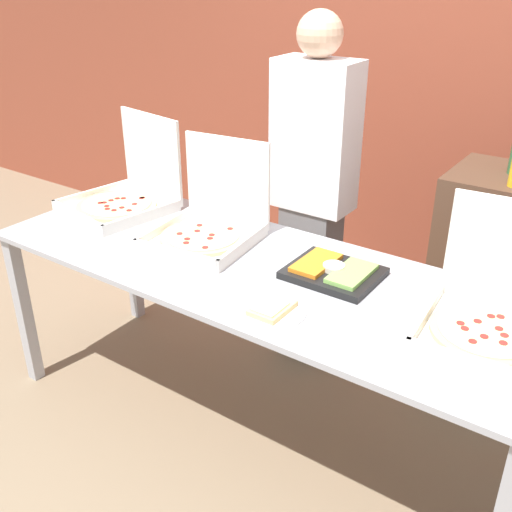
{
  "coord_description": "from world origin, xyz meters",
  "views": [
    {
      "loc": [
        1.27,
        -1.83,
        2.01
      ],
      "look_at": [
        0.0,
        0.0,
        0.9
      ],
      "focal_mm": 42.0,
      "sensor_mm": 36.0,
      "label": 1
    }
  ],
  "objects": [
    {
      "name": "brick_wall_behind",
      "position": [
        0.0,
        1.7,
        1.4
      ],
      "size": [
        10.0,
        0.06,
        2.8
      ],
      "color": "brown",
      "rests_on": "ground_plane"
    },
    {
      "name": "person_guest_plaid",
      "position": [
        -0.13,
        0.68,
        0.95
      ],
      "size": [
        0.4,
        0.22,
        1.81
      ],
      "rotation": [
        0.0,
        0.0,
        3.14
      ],
      "color": "slate",
      "rests_on": "ground_plane"
    },
    {
      "name": "ground_plane",
      "position": [
        0.0,
        0.0,
        0.0
      ],
      "size": [
        16.0,
        16.0,
        0.0
      ],
      "primitive_type": "plane",
      "color": "#847056"
    },
    {
      "name": "buffet_table",
      "position": [
        0.0,
        0.0,
        0.76
      ],
      "size": [
        2.44,
        0.86,
        0.85
      ],
      "color": "#A8AAB2",
      "rests_on": "ground_plane"
    },
    {
      "name": "pizza_box_far_right",
      "position": [
        -0.93,
        0.16,
        0.93
      ],
      "size": [
        0.54,
        0.55,
        0.46
      ],
      "rotation": [
        0.0,
        0.0,
        -0.17
      ],
      "color": "silver",
      "rests_on": "buffet_table"
    },
    {
      "name": "pizza_box_far_left",
      "position": [
        0.94,
        0.06,
        0.93
      ],
      "size": [
        0.47,
        0.49,
        0.43
      ],
      "rotation": [
        0.0,
        0.0,
        0.09
      ],
      "color": "silver",
      "rests_on": "buffet_table"
    },
    {
      "name": "paper_plate_front_right",
      "position": [
        0.25,
        -0.26,
        0.86
      ],
      "size": [
        0.25,
        0.25,
        0.03
      ],
      "color": "white",
      "rests_on": "buffet_table"
    },
    {
      "name": "veggie_tray",
      "position": [
        0.31,
        0.11,
        0.87
      ],
      "size": [
        0.36,
        0.3,
        0.05
      ],
      "color": "black",
      "rests_on": "buffet_table"
    },
    {
      "name": "sideboard_podium",
      "position": [
        0.83,
        0.97,
        0.56
      ],
      "size": [
        0.68,
        0.49,
        1.13
      ],
      "color": "#4C3323",
      "rests_on": "ground_plane"
    },
    {
      "name": "pizza_box_near_right",
      "position": [
        -0.34,
        0.11,
        0.93
      ],
      "size": [
        0.49,
        0.5,
        0.44
      ],
      "rotation": [
        0.0,
        0.0,
        0.12
      ],
      "color": "silver",
      "rests_on": "buffet_table"
    }
  ]
}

